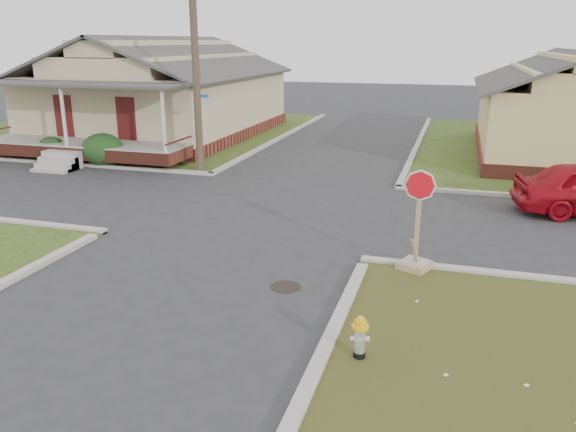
# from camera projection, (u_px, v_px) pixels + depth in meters

# --- Properties ---
(ground) EXTENTS (120.00, 120.00, 0.00)m
(ground) POSITION_uv_depth(u_px,v_px,m) (201.00, 267.00, 12.99)
(ground) COLOR #2D2D30
(ground) RESTS_ON ground
(verge_far_left) EXTENTS (19.00, 19.00, 0.05)m
(verge_far_left) POSITION_uv_depth(u_px,v_px,m) (131.00, 129.00, 33.01)
(verge_far_left) COLOR #2E4518
(verge_far_left) RESTS_ON ground
(curbs) EXTENTS (80.00, 40.00, 0.12)m
(curbs) POSITION_uv_depth(u_px,v_px,m) (270.00, 208.00, 17.56)
(curbs) COLOR #B0A99F
(curbs) RESTS_ON ground
(manhole) EXTENTS (0.64, 0.64, 0.01)m
(manhole) POSITION_uv_depth(u_px,v_px,m) (286.00, 287.00, 11.93)
(manhole) COLOR black
(manhole) RESTS_ON ground
(corner_house) EXTENTS (10.10, 15.50, 5.30)m
(corner_house) POSITION_uv_depth(u_px,v_px,m) (163.00, 94.00, 30.31)
(corner_house) COLOR maroon
(corner_house) RESTS_ON ground
(side_house_yellow) EXTENTS (7.60, 11.60, 4.70)m
(side_house_yellow) POSITION_uv_depth(u_px,v_px,m) (568.00, 108.00, 24.67)
(side_house_yellow) COLOR maroon
(side_house_yellow) RESTS_ON ground
(utility_pole) EXTENTS (1.80, 0.28, 9.00)m
(utility_pole) POSITION_uv_depth(u_px,v_px,m) (195.00, 50.00, 20.89)
(utility_pole) COLOR #4A372A
(utility_pole) RESTS_ON ground
(fire_hydrant) EXTENTS (0.28, 0.28, 0.74)m
(fire_hydrant) POSITION_uv_depth(u_px,v_px,m) (360.00, 335.00, 9.08)
(fire_hydrant) COLOR black
(fire_hydrant) RESTS_ON ground
(stop_sign) EXTENTS (0.66, 0.64, 2.31)m
(stop_sign) POSITION_uv_depth(u_px,v_px,m) (416.00, 248.00, 12.62)
(stop_sign) COLOR tan
(stop_sign) RESTS_ON ground
(hedge_left) EXTENTS (1.36, 1.12, 1.04)m
(hedge_left) POSITION_uv_depth(u_px,v_px,m) (52.00, 148.00, 24.24)
(hedge_left) COLOR black
(hedge_left) RESTS_ON verge_far_left
(hedge_right) EXTENTS (1.62, 1.33, 1.24)m
(hedge_right) POSITION_uv_depth(u_px,v_px,m) (103.00, 150.00, 23.30)
(hedge_right) COLOR black
(hedge_right) RESTS_ON verge_far_left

